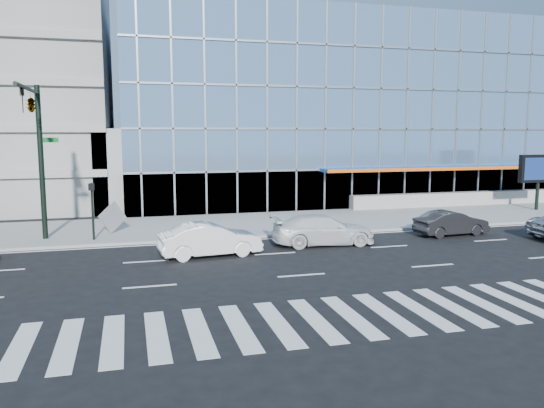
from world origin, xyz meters
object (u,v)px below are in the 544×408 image
Objects in this scene: dark_sedan at (451,223)px; marquee_sign at (539,170)px; traffic_signal at (34,124)px; white_sedan at (210,240)px; ped_signal_post at (92,202)px; tilted_panel at (113,217)px; white_suv at (323,230)px.

marquee_sign is at bearing -66.03° from dark_sedan.
traffic_signal reaches higher than dark_sedan.
traffic_signal is 2.00× the size of marquee_sign.
traffic_signal is 1.69× the size of white_sedan.
ped_signal_post is 2.31× the size of tilted_panel.
traffic_signal is 33.32m from marquee_sign.
ped_signal_post is 12.07m from white_suv.
white_suv is 6.09m from white_sedan.
tilted_panel is at bearing 30.69° from traffic_signal.
marquee_sign reaches higher than tilted_panel.
dark_sedan is (19.26, -3.14, -1.45)m from ped_signal_post.
ped_signal_post is 2.20m from tilted_panel.
white_sedan is 3.64× the size of tilted_panel.
white_suv is 4.08× the size of tilted_panel.
white_suv is 7.83m from dark_sedan.
dark_sedan is (13.82, 1.46, -0.09)m from white_sedan.
white_sedan reaches higher than dark_sedan.
marquee_sign is (33.00, 3.42, -3.10)m from traffic_signal.
ped_signal_post is at bearing 8.52° from traffic_signal.
traffic_signal is 1.51× the size of white_suv.
traffic_signal is 6.48m from tilted_panel.
tilted_panel is (3.44, 2.04, -5.11)m from traffic_signal.
white_suv reaches higher than dark_sedan.
traffic_signal is at bearing 56.06° from white_sedan.
ped_signal_post is at bearing 75.84° from dark_sedan.
dark_sedan is 18.95m from tilted_panel.
ped_signal_post is 30.67m from marquee_sign.
white_sedan is (5.45, -4.60, -1.36)m from ped_signal_post.
traffic_signal is at bearing 80.47° from white_suv.
ped_signal_post is at bearing -174.29° from marquee_sign.
dark_sedan is at bearing -151.14° from marquee_sign.
marquee_sign is 20.31m from white_suv.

